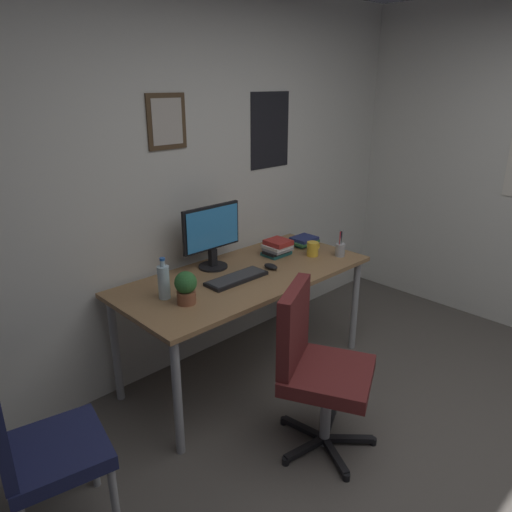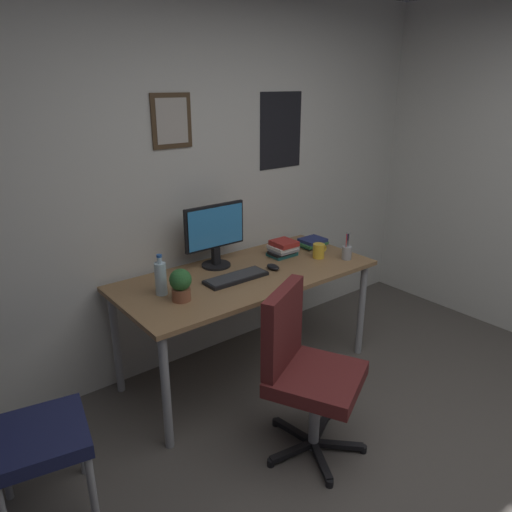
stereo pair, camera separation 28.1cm
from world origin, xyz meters
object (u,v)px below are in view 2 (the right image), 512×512
Objects in this scene: computer_mouse at (273,267)px; coffee_mug_near at (319,251)px; water_bottle at (161,278)px; book_stack_right at (283,248)px; potted_plant at (181,284)px; office_chair at (303,365)px; book_stack_left at (312,242)px; side_chair at (20,431)px; pen_cup at (347,252)px; monitor at (215,233)px; keyboard at (236,278)px.

coffee_mug_near is (0.41, -0.03, 0.03)m from computer_mouse.
water_bottle is 1.02m from book_stack_right.
coffee_mug_near is 1.15m from potted_plant.
office_chair is 4.57× the size of book_stack_left.
computer_mouse is at bearing -162.15° from book_stack_left.
side_chair is 2.29m from pen_cup.
computer_mouse is 0.90× the size of coffee_mug_near.
potted_plant is 1.29m from pen_cup.
computer_mouse is at bearing -145.34° from book_stack_right.
coffee_mug_near is 0.63× the size of potted_plant.
pen_cup is at bearing 30.31° from office_chair.
monitor is at bearing 171.45° from book_stack_left.
coffee_mug_near reaches higher than keyboard.
monitor is 0.78m from coffee_mug_near.
monitor reaches higher than book_stack_right.
office_chair is 1.39m from side_chair.
coffee_mug_near is at bearing -25.51° from monitor.
keyboard is 3.91× the size of computer_mouse.
water_bottle is at bearing 169.21° from keyboard.
pen_cup reaches higher than office_chair.
office_chair is at bearing -63.81° from potted_plant.
computer_mouse is 0.55× the size of pen_cup.
monitor is (1.45, 0.60, 0.49)m from side_chair.
keyboard is 3.51× the size of coffee_mug_near.
pen_cup is at bearing -12.45° from keyboard.
side_chair reaches higher than keyboard.
book_stack_right is (0.50, -0.14, -0.18)m from monitor.
book_stack_right is at bearing 11.59° from potted_plant.
side_chair is 1.65m from monitor.
water_bottle is at bearing 173.60° from coffee_mug_near.
book_stack_left is (1.28, 0.21, -0.07)m from potted_plant.
book_stack_right reaches higher than book_stack_left.
side_chair is 1.08m from potted_plant.
side_chair is at bearing -157.63° from monitor.
coffee_mug_near is at bearing -6.40° from water_bottle.
side_chair is 4.33× the size of book_stack_right.
potted_plant reaches higher than coffee_mug_near.
book_stack_right is at bearing 134.68° from coffee_mug_near.
book_stack_left is at bearing 90.52° from pen_cup.
keyboard is at bearing -96.60° from monitor.
computer_mouse is 0.56× the size of potted_plant.
computer_mouse is (0.27, -0.30, -0.22)m from monitor.
coffee_mug_near is (1.20, -0.13, -0.05)m from water_bottle.
potted_plant is at bearing 116.19° from office_chair.
monitor is 2.27× the size of book_stack_right.
potted_plant reaches higher than keyboard.
monitor is 0.96m from pen_cup.
keyboard is 0.86m from book_stack_left.
computer_mouse is at bearing -48.05° from monitor.
pen_cup is at bearing -17.44° from computer_mouse.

